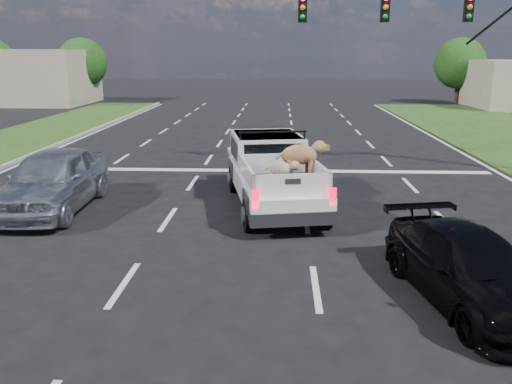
% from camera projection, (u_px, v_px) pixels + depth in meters
% --- Properties ---
extents(ground, '(160.00, 160.00, 0.00)m').
position_uv_depth(ground, '(219.00, 286.00, 9.80)').
color(ground, black).
rests_on(ground, ground).
extents(road_markings, '(17.75, 60.00, 0.01)m').
position_uv_depth(road_markings, '(243.00, 195.00, 16.15)').
color(road_markings, silver).
rests_on(road_markings, ground).
extents(traffic_signal, '(9.11, 0.31, 7.00)m').
position_uv_depth(traffic_signal, '(460.00, 34.00, 18.48)').
color(traffic_signal, black).
rests_on(traffic_signal, ground).
extents(building_left, '(10.00, 8.00, 4.40)m').
position_uv_depth(building_left, '(27.00, 77.00, 44.96)').
color(building_left, tan).
rests_on(building_left, ground).
extents(tree_far_c, '(4.20, 4.20, 5.40)m').
position_uv_depth(tree_far_c, '(82.00, 63.00, 46.45)').
color(tree_far_c, '#332114').
rests_on(tree_far_c, ground).
extents(tree_far_d, '(4.20, 4.20, 5.40)m').
position_uv_depth(tree_far_d, '(460.00, 63.00, 45.07)').
color(tree_far_d, '#332114').
rests_on(tree_far_d, ground).
extents(pickup_truck, '(2.92, 5.77, 2.06)m').
position_uv_depth(pickup_truck, '(273.00, 171.00, 14.81)').
color(pickup_truck, black).
rests_on(pickup_truck, ground).
extents(silver_sedan, '(2.07, 4.89, 1.65)m').
position_uv_depth(silver_sedan, '(53.00, 180.00, 14.42)').
color(silver_sedan, silver).
rests_on(silver_sedan, ground).
extents(black_coupe, '(2.50, 4.45, 1.22)m').
position_uv_depth(black_coupe, '(469.00, 268.00, 9.06)').
color(black_coupe, black).
rests_on(black_coupe, ground).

